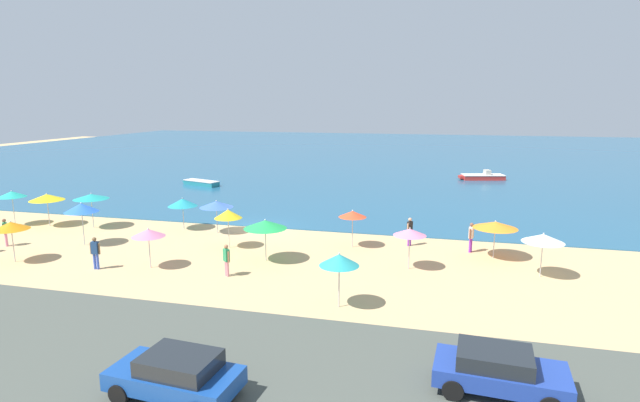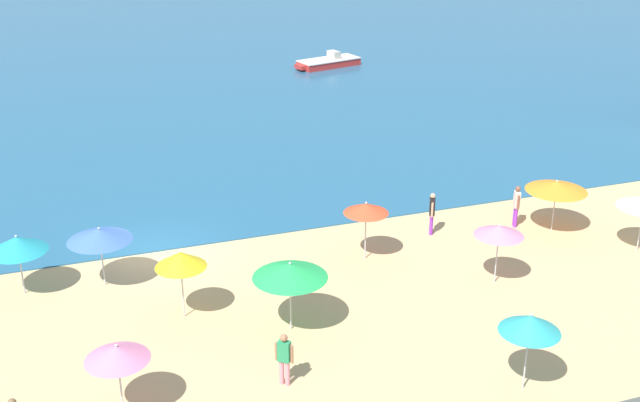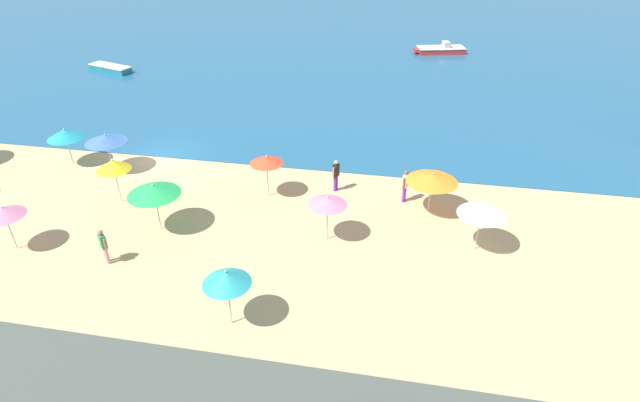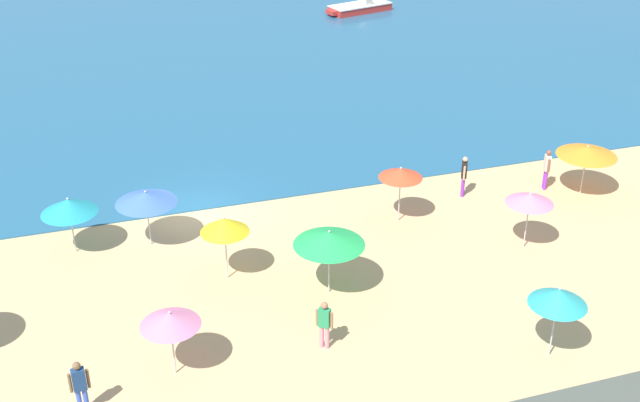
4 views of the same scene
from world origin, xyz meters
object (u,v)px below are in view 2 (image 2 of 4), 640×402
Objects in this scene: beach_umbrella_11 at (17,244)px; beach_umbrella_14 at (366,208)px; beach_umbrella_5 at (180,259)px; beach_umbrella_10 at (99,235)px; beach_umbrella_0 at (530,324)px; bather_4 at (284,357)px; bather_5 at (516,204)px; bather_1 at (432,211)px; skiff_nearshore at (328,62)px; beach_umbrella_13 at (290,271)px; beach_umbrella_4 at (117,353)px; beach_umbrella_2 at (499,231)px; beach_umbrella_1 at (557,186)px.

beach_umbrella_11 is 12.49m from beach_umbrella_14.
beach_umbrella_10 is at bearing 126.19° from beach_umbrella_5.
beach_umbrella_0 reaches higher than bather_4.
bather_5 is at bearing 10.47° from beach_umbrella_5.
bather_1 is 0.34× the size of skiff_nearshore.
beach_umbrella_13 is at bearing -157.79° from bather_5.
beach_umbrella_11 reaches higher than beach_umbrella_4.
beach_umbrella_2 is 1.03× the size of beach_umbrella_4.
beach_umbrella_0 is 7.01m from bather_4.
beach_umbrella_2 is at bearing 13.33° from beach_umbrella_4.
beach_umbrella_10 is at bearing 136.84° from beach_umbrella_13.
beach_umbrella_2 is 34.48m from skiff_nearshore.
bather_4 is at bearing -66.89° from beach_umbrella_5.
beach_umbrella_5 is 1.37× the size of bather_5.
beach_umbrella_5 is 1.46× the size of bather_4.
beach_umbrella_2 is 1.02× the size of beach_umbrella_11.
bather_5 is at bearing 5.56° from beach_umbrella_14.
beach_umbrella_11 is at bearing 173.26° from beach_umbrella_10.
bather_4 is at bearing -128.17° from beach_umbrella_14.
beach_umbrella_5 is 14.71m from bather_5.
beach_umbrella_5 reaches higher than bather_1.
beach_umbrella_1 is 1.39× the size of bather_1.
beach_umbrella_5 reaches higher than beach_umbrella_13.
beach_umbrella_13 is 1.35× the size of bather_5.
beach_umbrella_4 is at bearing 177.50° from bather_4.
beach_umbrella_5 is at bearing -169.53° from bather_5.
beach_umbrella_11 is at bearing 178.89° from bather_1.
beach_umbrella_10 reaches higher than skiff_nearshore.
beach_umbrella_4 is 1.32× the size of bather_4.
beach_umbrella_14 is 3.77m from bather_1.
beach_umbrella_10 is at bearing 161.41° from beach_umbrella_2.
bather_1 is at bearing 0.08° from beach_umbrella_10.
beach_umbrella_2 is 1.01× the size of beach_umbrella_10.
beach_umbrella_2 is 16.82m from beach_umbrella_11.
beach_umbrella_5 reaches higher than beach_umbrella_2.
beach_umbrella_2 is 5.34m from bather_5.
beach_umbrella_0 is at bearing -40.54° from beach_umbrella_5.
beach_umbrella_11 is at bearing 177.65° from bather_5.
beach_umbrella_1 is 1.39× the size of bather_5.
skiff_nearshore is (5.94, 33.93, -1.67)m from beach_umbrella_2.
beach_umbrella_2 is at bearing -99.93° from skiff_nearshore.
bather_1 is 3.69m from bather_5.
beach_umbrella_1 is 1.10× the size of beach_umbrella_11.
beach_umbrella_2 reaches higher than beach_umbrella_10.
beach_umbrella_1 is 20.77m from beach_umbrella_11.
beach_umbrella_10 is at bearing -6.74° from beach_umbrella_11.
beach_umbrella_1 is at bearing 19.35° from beach_umbrella_4.
beach_umbrella_10 is (-10.78, 10.40, -0.16)m from beach_umbrella_0.
beach_umbrella_10 reaches higher than bather_5.
beach_umbrella_5 is at bearing 173.01° from beach_umbrella_2.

